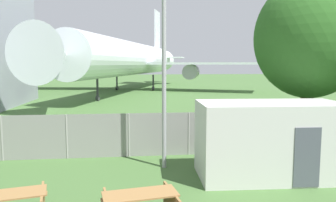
# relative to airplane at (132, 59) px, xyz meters

# --- Properties ---
(perimeter_fence) EXTENTS (56.07, 0.07, 1.84)m
(perimeter_fence) POSITION_rel_airplane_xyz_m (-0.26, -33.80, -3.68)
(perimeter_fence) COLOR gray
(perimeter_fence) RESTS_ON ground
(airplane) EXTENTS (38.62, 47.74, 13.96)m
(airplane) POSITION_rel_airplane_xyz_m (0.00, 0.00, 0.00)
(airplane) COLOR white
(airplane) RESTS_ON ground
(portable_cabin) EXTENTS (4.98, 2.53, 2.60)m
(portable_cabin) POSITION_rel_airplane_xyz_m (4.59, -36.84, -3.31)
(portable_cabin) COLOR silver
(portable_cabin) RESTS_ON ground
(tree_near_hangar) EXTENTS (4.78, 4.78, 7.65)m
(tree_near_hangar) POSITION_rel_airplane_xyz_m (7.62, -33.73, 0.39)
(tree_near_hangar) COLOR #4C3823
(tree_near_hangar) RESTS_ON ground
(light_mast) EXTENTS (0.44, 0.44, 7.26)m
(light_mast) POSITION_rel_airplane_xyz_m (1.06, -35.42, -0.13)
(light_mast) COLOR #99999E
(light_mast) RESTS_ON ground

